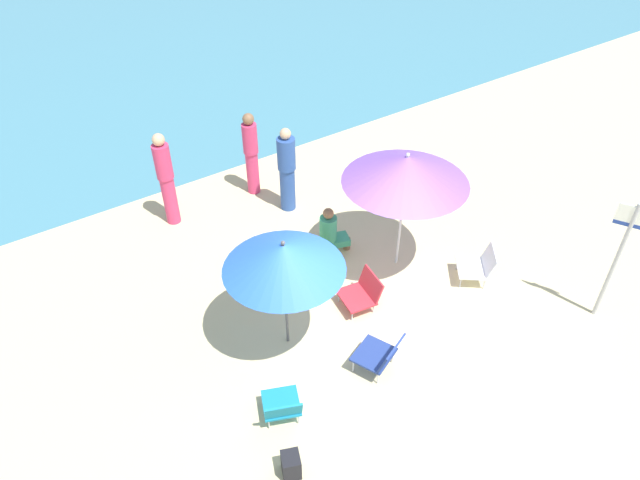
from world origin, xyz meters
TOP-DOWN VIEW (x-y plane):
  - ground_plane at (0.00, 0.00)m, footprint 40.00×40.00m
  - sea_water at (0.00, 13.57)m, footprint 40.00×16.00m
  - umbrella_blue at (-0.95, 0.92)m, footprint 1.63×1.63m
  - umbrella_purple at (1.46, 1.35)m, footprint 1.94×1.94m
  - beach_chair_a at (-1.71, -0.18)m, footprint 0.64×0.68m
  - beach_chair_b at (-0.19, -0.25)m, footprint 0.71×0.73m
  - beach_chair_c at (2.27, 0.30)m, footprint 0.77×0.77m
  - beach_chair_d at (0.06, 1.85)m, footprint 0.73×0.73m
  - beach_chair_e at (0.37, 0.89)m, footprint 0.62×0.63m
  - person_a at (0.72, 2.21)m, footprint 0.53×0.39m
  - person_b at (0.54, 4.57)m, footprint 0.28×0.28m
  - person_c at (-1.16, 4.55)m, footprint 0.29×0.29m
  - person_d at (0.80, 3.72)m, footprint 0.33×0.33m
  - warning_sign at (3.19, -1.25)m, footprint 0.24×0.42m
  - beach_bag at (-1.99, -0.84)m, footprint 0.29×0.30m

SIDE VIEW (x-z plane):
  - ground_plane at x=0.00m, z-range 0.00..0.00m
  - sea_water at x=0.00m, z-range 0.00..0.01m
  - beach_bag at x=-1.99m, z-range 0.00..0.33m
  - beach_chair_e at x=0.37m, z-range 0.00..0.55m
  - beach_chair_a at x=-1.71m, z-range 0.01..0.57m
  - beach_chair_d at x=0.06m, z-range 0.01..0.59m
  - beach_chair_c at x=2.27m, z-range 0.01..0.60m
  - beach_chair_b at x=-0.19m, z-range 0.02..0.65m
  - person_a at x=0.72m, z-range -0.01..0.90m
  - person_d at x=0.80m, z-range 0.00..1.67m
  - person_b at x=0.54m, z-range 0.02..1.69m
  - person_c at x=-1.16m, z-range 0.02..1.82m
  - warning_sign at x=3.19m, z-range 0.29..2.33m
  - umbrella_blue at x=-0.95m, z-range 0.67..2.53m
  - umbrella_purple at x=1.46m, z-range 0.78..2.90m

